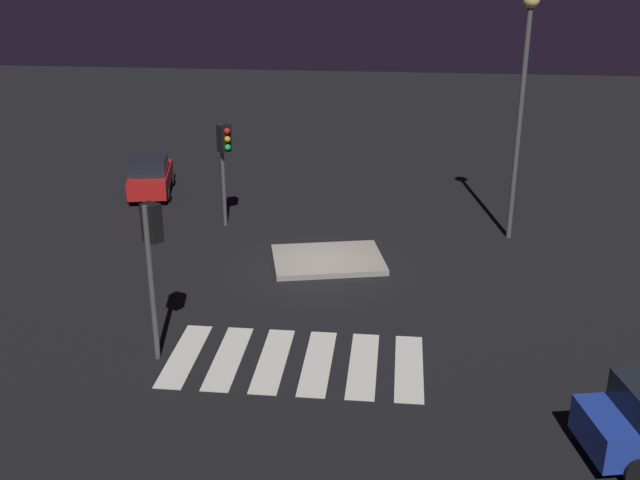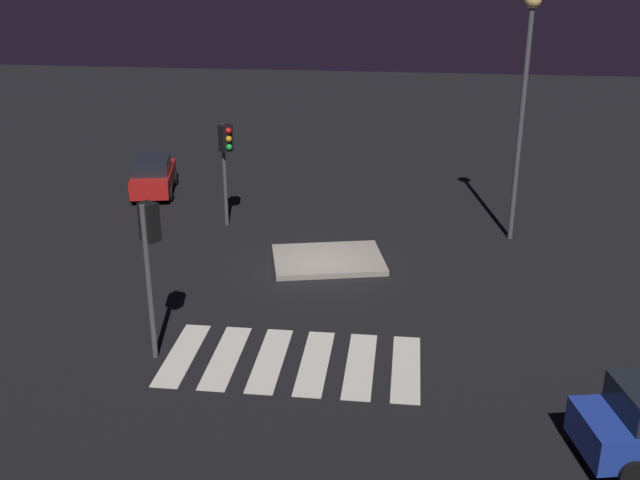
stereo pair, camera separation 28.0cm
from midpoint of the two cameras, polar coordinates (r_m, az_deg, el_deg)
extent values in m
plane|color=black|center=(24.94, -0.32, -2.14)|extent=(80.00, 80.00, 0.00)
cube|color=gray|center=(25.39, 0.28, -1.47)|extent=(4.11, 3.44, 0.18)
cube|color=red|center=(32.94, -12.71, 4.42)|extent=(2.27, 3.87, 0.74)
cube|color=black|center=(32.54, -12.85, 5.44)|extent=(1.77, 2.11, 0.60)
cylinder|color=black|center=(34.20, -13.74, 4.38)|extent=(0.33, 0.61, 0.58)
cylinder|color=black|center=(34.02, -11.19, 4.50)|extent=(0.33, 0.61, 0.58)
cylinder|color=black|center=(32.08, -14.23, 3.20)|extent=(0.33, 0.61, 0.58)
cylinder|color=black|center=(31.88, -11.52, 3.32)|extent=(0.33, 0.61, 0.58)
sphere|color=#F2EABF|center=(34.68, -13.11, 5.25)|extent=(0.19, 0.19, 0.19)
sphere|color=#F2EABF|center=(34.58, -11.70, 5.31)|extent=(0.19, 0.19, 0.19)
cylinder|color=black|center=(17.92, 19.74, -12.66)|extent=(0.66, 0.35, 0.62)
cylinder|color=black|center=(16.76, 22.13, -15.64)|extent=(0.66, 0.35, 0.62)
cylinder|color=#47474C|center=(28.33, -7.49, 4.75)|extent=(0.14, 0.14, 3.85)
cube|color=black|center=(27.81, -7.43, 7.52)|extent=(0.53, 0.54, 0.96)
sphere|color=red|center=(27.58, -7.22, 8.05)|extent=(0.22, 0.22, 0.22)
sphere|color=orange|center=(27.65, -7.19, 7.45)|extent=(0.22, 0.22, 0.22)
sphere|color=green|center=(27.72, -7.17, 6.85)|extent=(0.22, 0.22, 0.22)
cylinder|color=#47474C|center=(19.36, -12.84, -3.28)|extent=(0.14, 0.14, 4.12)
cube|color=black|center=(18.88, -12.83, 1.27)|extent=(0.54, 0.50, 0.96)
sphere|color=red|center=(18.90, -12.45, 2.29)|extent=(0.22, 0.22, 0.22)
sphere|color=orange|center=(19.00, -12.38, 1.43)|extent=(0.22, 0.22, 0.22)
sphere|color=green|center=(19.10, -12.31, 0.59)|extent=(0.22, 0.22, 0.22)
cylinder|color=#47474C|center=(27.19, 14.28, 8.09)|extent=(0.18, 0.18, 8.00)
sphere|color=#F9D172|center=(26.58, 15.13, 16.88)|extent=(0.56, 0.56, 0.56)
cube|color=silver|center=(20.26, -10.43, -8.43)|extent=(0.70, 3.20, 0.02)
cube|color=silver|center=(19.98, -7.23, -8.68)|extent=(0.70, 3.20, 0.02)
cube|color=silver|center=(19.77, -3.94, -8.90)|extent=(0.70, 3.20, 0.02)
cube|color=silver|center=(19.62, -0.59, -9.11)|extent=(0.70, 3.20, 0.02)
cube|color=silver|center=(19.53, 2.81, -9.28)|extent=(0.70, 3.20, 0.02)
cube|color=silver|center=(19.52, 6.23, -9.42)|extent=(0.70, 3.20, 0.02)
camera|label=1|loc=(0.14, -90.33, -0.13)|focal=43.01mm
camera|label=2|loc=(0.14, 89.67, 0.13)|focal=43.01mm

